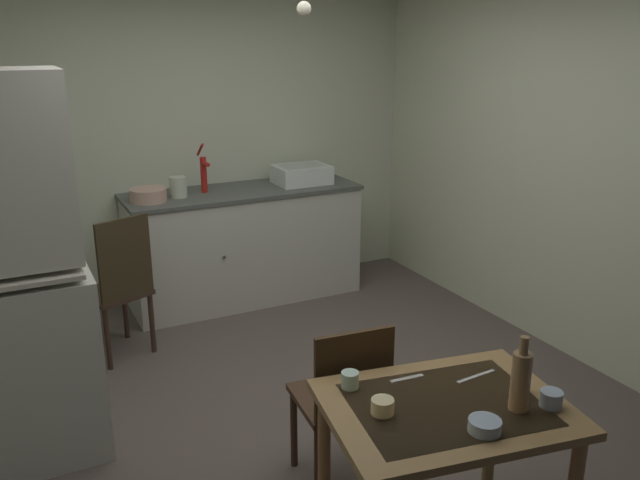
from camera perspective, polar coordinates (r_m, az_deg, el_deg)
The scene contains 20 objects.
ground_plane at distance 4.00m, azimuth -1.66°, elevation -14.69°, with size 5.26×5.26×0.00m, color #574B45.
wall_back at distance 5.51m, azimuth -11.58°, elevation 8.03°, with size 4.03×0.10×2.52m, color beige.
wall_right at distance 4.69m, azimuth 21.18°, elevation 5.60°, with size 0.10×4.36×2.52m, color beige.
counter_cabinet at distance 5.45m, azimuth -6.57°, elevation -0.40°, with size 1.89×0.64×0.93m.
sink_basin at distance 5.51m, azimuth -1.62°, elevation 5.74°, with size 0.44×0.34×0.15m.
hand_pump at distance 5.24m, azimuth -10.06°, elevation 5.90°, with size 0.05×0.27×0.39m.
mixing_bowl_counter at distance 5.07m, azimuth -14.69°, elevation 3.80°, with size 0.27×0.27×0.10m, color tan.
stoneware_crock at distance 5.14m, azimuth -12.20°, elevation 4.52°, with size 0.13×0.13×0.16m, color beige.
dining_table at distance 2.77m, azimuth 10.77°, elevation -15.84°, with size 1.05×0.85×0.74m.
chair_far_side at distance 3.19m, azimuth 2.04°, elevation -13.64°, with size 0.44×0.44×0.88m.
chair_by_counter at distance 4.60m, azimuth -17.08°, elevation -3.76°, with size 0.52×0.52×1.01m.
serving_bowl_wide at distance 2.57m, azimuth 14.11°, elevation -15.36°, with size 0.12×0.12×0.05m, color #9EB2C6.
teacup_mint at distance 2.78m, azimuth 19.43°, elevation -12.87°, with size 0.09×0.09×0.06m, color #9EB2C6.
mug_tall at distance 2.60m, azimuth 5.45°, elevation -14.18°, with size 0.09×0.09×0.06m, color beige.
mug_dark at distance 2.84m, azimuth 17.00°, elevation -12.01°, with size 0.08×0.08×0.06m, color #ADD1C1.
teacup_cream at distance 2.76m, azimuth 2.62°, elevation -12.03°, with size 0.07×0.07×0.07m, color #ADD1C1.
glass_bottle at distance 2.68m, azimuth 17.03°, elevation -11.52°, with size 0.08×0.08×0.31m.
table_knife at distance 2.92m, azimuth 13.40°, elevation -11.44°, with size 0.21×0.02×0.01m, color silver.
teaspoon_near_bowl at distance 2.86m, azimuth 7.56°, elevation -11.82°, with size 0.15×0.02×0.01m, color beige.
pendant_bulb at distance 3.77m, azimuth -1.40°, elevation 19.44°, with size 0.08×0.08×0.08m, color #F9EFCC.
Camera 1 is at (-1.43, -3.07, 2.13)m, focal length 36.86 mm.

